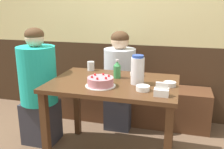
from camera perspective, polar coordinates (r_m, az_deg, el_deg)
back_wall at (r=3.17m, az=5.50°, el=12.23°), size 4.80×0.04×2.50m
bench_seat at (r=3.18m, az=4.32°, el=-6.55°), size 1.89×0.38×0.47m
dining_table at (r=2.27m, az=0.37°, el=-4.39°), size 1.14×0.78×0.77m
birthday_cake at (r=2.10m, az=-2.66°, el=-1.67°), size 0.26×0.26×0.10m
water_pitcher at (r=2.15m, az=5.87°, el=1.05°), size 0.12×0.12×0.25m
soju_bottle at (r=2.33m, az=1.16°, el=1.18°), size 0.07×0.07×0.18m
napkin_holder at (r=1.91m, az=11.24°, el=-3.71°), size 0.11×0.08×0.11m
bowl_soup_white at (r=2.44m, az=5.71°, el=0.10°), size 0.13×0.13×0.03m
bowl_rice_small at (r=2.01m, az=7.08°, el=-3.10°), size 0.11×0.11×0.04m
bowl_side_dish at (r=2.16m, az=13.06°, el=-2.17°), size 0.10×0.10×0.04m
glass_water_tall at (r=2.62m, az=-4.87°, el=1.96°), size 0.07×0.07×0.09m
person_teal_shirt at (r=2.69m, az=-16.42°, el=-2.92°), size 0.38×0.38×1.22m
person_pale_blue_shirt at (r=2.92m, az=1.74°, el=-1.55°), size 0.36×0.36×1.15m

